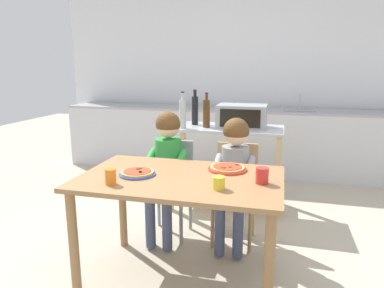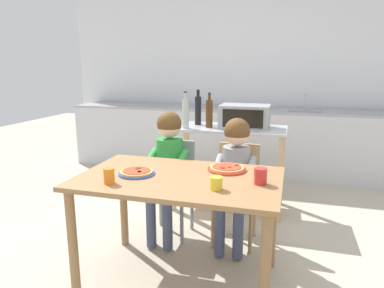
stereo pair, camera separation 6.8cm
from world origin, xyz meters
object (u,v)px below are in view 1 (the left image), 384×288
(kitchen_island_cart, at_px, (226,154))
(dining_chair_left, at_px, (171,180))
(pizza_plate_red_rimmed, at_px, (227,168))
(bottle_slim_sauce, at_px, (183,113))
(bottle_dark_olive_oil, at_px, (206,113))
(child_in_grey_shirt, at_px, (234,165))
(pizza_plate_blue_rimmed, at_px, (137,173))
(toaster_oven, at_px, (242,116))
(drinking_cup_yellow, at_px, (219,183))
(child_in_green_shirt, at_px, (166,159))
(drinking_cup_orange, at_px, (111,177))
(dining_table, at_px, (181,192))
(drinking_cup_red, at_px, (262,176))
(bottle_tall_green_wine, at_px, (195,110))
(bottle_clear_vinegar, at_px, (206,114))
(dining_chair_right, at_px, (235,185))

(kitchen_island_cart, distance_m, dining_chair_left, 0.79)
(pizza_plate_red_rimmed, bearing_deg, dining_chair_left, 140.63)
(kitchen_island_cart, xyz_separation_m, bottle_slim_sauce, (-0.41, -0.18, 0.43))
(kitchen_island_cart, distance_m, bottle_dark_olive_oil, 0.47)
(child_in_grey_shirt, xyz_separation_m, pizza_plate_blue_rimmed, (-0.56, -0.62, 0.08))
(toaster_oven, height_order, drinking_cup_yellow, toaster_oven)
(child_in_green_shirt, bearing_deg, bottle_slim_sauce, 93.53)
(kitchen_island_cart, xyz_separation_m, drinking_cup_yellow, (0.20, -1.54, 0.22))
(toaster_oven, relative_size, child_in_grey_shirt, 0.46)
(bottle_dark_olive_oil, distance_m, child_in_green_shirt, 0.82)
(dining_chair_left, distance_m, drinking_cup_orange, 0.98)
(dining_table, relative_size, dining_chair_left, 1.61)
(drinking_cup_yellow, height_order, drinking_cup_red, drinking_cup_red)
(child_in_green_shirt, xyz_separation_m, drinking_cup_yellow, (0.57, -0.73, 0.09))
(kitchen_island_cart, height_order, bottle_tall_green_wine, bottle_tall_green_wine)
(dining_table, height_order, child_in_green_shirt, child_in_green_shirt)
(bottle_dark_olive_oil, relative_size, pizza_plate_red_rimmed, 1.30)
(child_in_green_shirt, bearing_deg, bottle_dark_olive_oil, 76.70)
(bottle_dark_olive_oil, bearing_deg, pizza_plate_blue_rimmed, -97.45)
(pizza_plate_red_rimmed, bearing_deg, pizza_plate_blue_rimmed, -155.47)
(bottle_clear_vinegar, bearing_deg, drinking_cup_red, -65.65)
(drinking_cup_orange, bearing_deg, pizza_plate_blue_rimmed, 68.67)
(pizza_plate_blue_rimmed, relative_size, drinking_cup_orange, 2.51)
(bottle_clear_vinegar, bearing_deg, dining_table, -84.42)
(bottle_dark_olive_oil, xyz_separation_m, drinking_cup_orange, (-0.26, -1.55, -0.19))
(bottle_slim_sauce, relative_size, drinking_cup_yellow, 4.72)
(bottle_slim_sauce, distance_m, pizza_plate_blue_rimmed, 1.25)
(toaster_oven, height_order, bottle_tall_green_wine, bottle_tall_green_wine)
(dining_table, bearing_deg, drinking_cup_orange, -145.67)
(bottle_clear_vinegar, relative_size, dining_chair_right, 0.32)
(bottle_tall_green_wine, relative_size, child_in_green_shirt, 0.34)
(kitchen_island_cart, bearing_deg, drinking_cup_red, -72.39)
(drinking_cup_red, bearing_deg, drinking_cup_orange, -164.67)
(bottle_clear_vinegar, bearing_deg, bottle_tall_green_wine, -170.23)
(bottle_slim_sauce, relative_size, child_in_grey_shirt, 0.35)
(kitchen_island_cart, xyz_separation_m, bottle_dark_olive_oil, (-0.19, -0.07, 0.42))
(toaster_oven, relative_size, bottle_slim_sauce, 1.34)
(toaster_oven, height_order, drinking_cup_red, toaster_oven)
(dining_table, xyz_separation_m, drinking_cup_yellow, (0.28, -0.17, 0.15))
(bottle_clear_vinegar, xyz_separation_m, child_in_grey_shirt, (0.42, -0.88, -0.27))
(dining_table, bearing_deg, bottle_slim_sauce, 105.17)
(bottle_clear_vinegar, relative_size, child_in_green_shirt, 0.24)
(child_in_green_shirt, bearing_deg, pizza_plate_red_rimmed, -31.56)
(dining_chair_left, distance_m, pizza_plate_red_rimmed, 0.78)
(child_in_green_shirt, bearing_deg, toaster_oven, 57.99)
(bottle_clear_vinegar, bearing_deg, bottle_slim_sauce, -124.57)
(dining_chair_left, bearing_deg, drinking_cup_orange, -95.12)
(bottle_clear_vinegar, relative_size, drinking_cup_red, 2.60)
(bottle_slim_sauce, bearing_deg, drinking_cup_orange, -91.73)
(dining_chair_right, distance_m, child_in_grey_shirt, 0.24)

